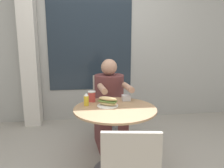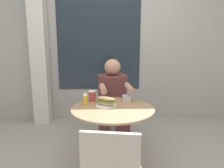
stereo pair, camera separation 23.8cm
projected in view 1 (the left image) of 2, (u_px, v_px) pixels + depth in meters
storefront_wall at (100, 39)px, 3.70m from camera, size 8.00×0.09×2.80m
lattice_pillar at (29, 51)px, 3.41m from camera, size 0.25×0.25×2.40m
cafe_table at (115, 125)px, 2.24m from camera, size 0.84×0.84×0.70m
diner_chair at (106, 100)px, 3.18m from camera, size 0.41×0.41×0.87m
seated_diner at (110, 109)px, 2.85m from camera, size 0.42×0.70×1.14m
sandwich_on_plate at (108, 102)px, 2.25m from camera, size 0.22×0.22×0.10m
drink_cup at (92, 96)px, 2.42m from camera, size 0.08×0.08×0.12m
napkin_box at (126, 98)px, 2.47m from camera, size 0.09×0.09×0.06m
condiment_bottle at (86, 99)px, 2.27m from camera, size 0.05×0.05×0.13m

